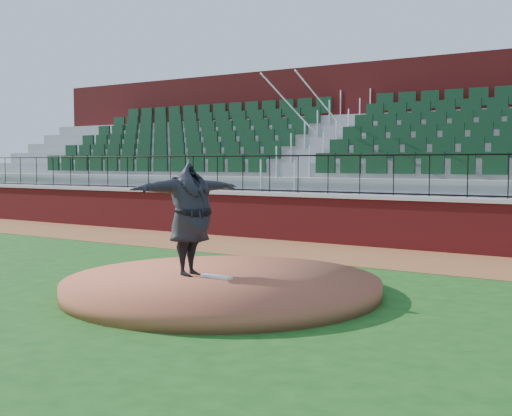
# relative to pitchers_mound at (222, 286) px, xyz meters

# --- Properties ---
(ground) EXTENTS (90.00, 90.00, 0.00)m
(ground) POSITION_rel_pitchers_mound_xyz_m (-0.22, -0.17, -0.12)
(ground) COLOR #174915
(ground) RESTS_ON ground
(warning_track) EXTENTS (34.00, 3.20, 0.01)m
(warning_track) POSITION_rel_pitchers_mound_xyz_m (-0.22, 5.23, -0.12)
(warning_track) COLOR brown
(warning_track) RESTS_ON ground
(field_wall) EXTENTS (34.00, 0.35, 1.20)m
(field_wall) POSITION_rel_pitchers_mound_xyz_m (-0.22, 6.83, 0.47)
(field_wall) COLOR maroon
(field_wall) RESTS_ON ground
(wall_cap) EXTENTS (34.00, 0.45, 0.10)m
(wall_cap) POSITION_rel_pitchers_mound_xyz_m (-0.22, 6.83, 1.12)
(wall_cap) COLOR #B7B7B7
(wall_cap) RESTS_ON field_wall
(wall_railing) EXTENTS (34.00, 0.05, 1.00)m
(wall_railing) POSITION_rel_pitchers_mound_xyz_m (-0.22, 6.83, 1.67)
(wall_railing) COLOR black
(wall_railing) RESTS_ON wall_cap
(seating_stands) EXTENTS (34.00, 5.10, 4.60)m
(seating_stands) POSITION_rel_pitchers_mound_xyz_m (-0.22, 9.56, 2.18)
(seating_stands) COLOR gray
(seating_stands) RESTS_ON ground
(concourse_wall) EXTENTS (34.00, 0.50, 5.50)m
(concourse_wall) POSITION_rel_pitchers_mound_xyz_m (-0.22, 12.36, 2.62)
(concourse_wall) COLOR maroon
(concourse_wall) RESTS_ON ground
(pitchers_mound) EXTENTS (5.10, 5.10, 0.25)m
(pitchers_mound) POSITION_rel_pitchers_mound_xyz_m (0.00, 0.00, 0.00)
(pitchers_mound) COLOR brown
(pitchers_mound) RESTS_ON ground
(pitching_rubber) EXTENTS (0.58, 0.20, 0.04)m
(pitching_rubber) POSITION_rel_pitchers_mound_xyz_m (-0.10, -0.02, 0.14)
(pitching_rubber) COLOR white
(pitching_rubber) RESTS_ON pitchers_mound
(pitcher) EXTENTS (0.94, 2.36, 1.87)m
(pitcher) POSITION_rel_pitchers_mound_xyz_m (-0.58, -0.08, 1.06)
(pitcher) COLOR black
(pitcher) RESTS_ON pitchers_mound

